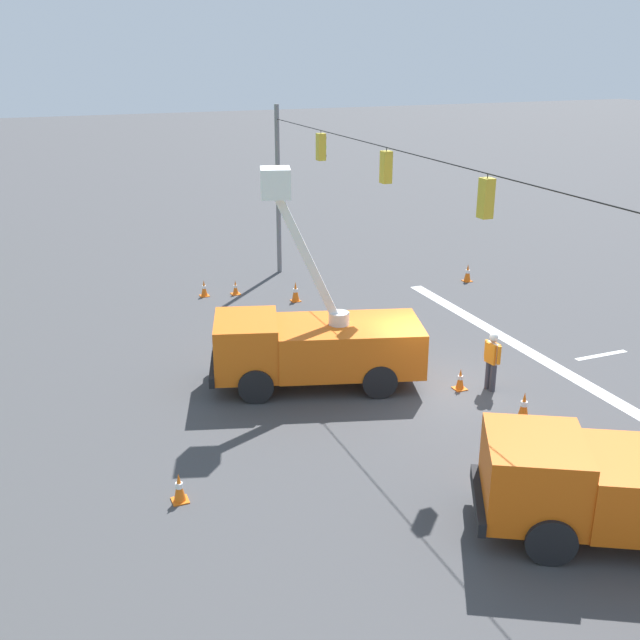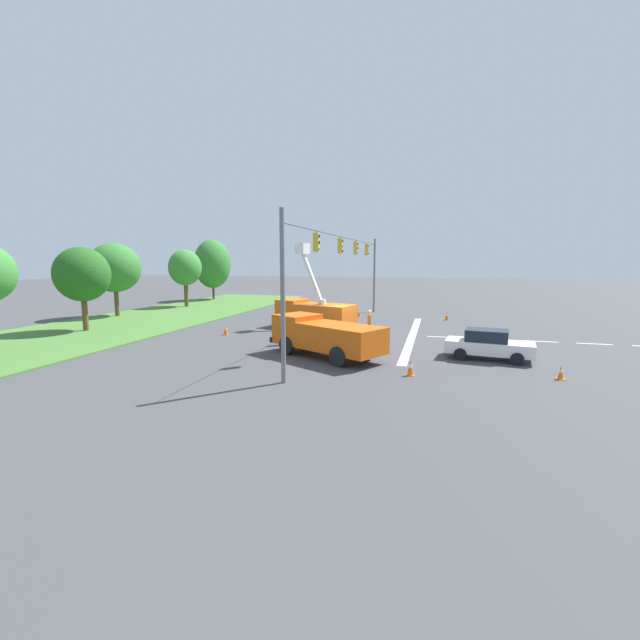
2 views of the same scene
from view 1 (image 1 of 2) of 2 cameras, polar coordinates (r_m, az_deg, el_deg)
The scene contains 12 objects.
ground_plane at distance 22.27m, azimuth 7.96°, elevation -5.12°, with size 200.00×200.00×0.00m, color #424244.
lane_markings at distance 25.62m, azimuth 19.78°, elevation -2.70°, with size 17.60×15.25×0.01m.
signal_gantry at distance 20.81m, azimuth 8.48°, elevation 6.44°, with size 26.20×0.33×7.20m.
utility_truck_bucket_lift at distance 21.80m, azimuth -0.48°, elevation -1.66°, with size 4.09×6.58×6.37m.
road_worker at distance 22.10m, azimuth 12.98°, elevation -2.82°, with size 0.65×0.29×1.77m.
traffic_cone_foreground_left at distance 30.38m, azimuth -6.46°, elevation 2.46°, with size 0.36×0.36×0.59m.
traffic_cone_foreground_right at distance 17.05m, azimuth -10.68°, elevation -12.44°, with size 0.36×0.36×0.70m.
traffic_cone_mid_right at distance 29.34m, azimuth -1.88°, elevation 2.18°, with size 0.36×0.36×0.79m.
traffic_cone_near_bucket at distance 22.21m, azimuth 10.64°, elevation -4.47°, with size 0.36×0.36×0.65m.
traffic_cone_lane_edge_b at distance 32.47m, azimuth 11.18°, elevation 3.55°, with size 0.36×0.36×0.77m.
traffic_cone_far_left at distance 20.87m, azimuth 15.27°, elevation -6.31°, with size 0.36×0.36×0.77m.
traffic_cone_far_right at distance 30.30m, azimuth -8.82°, elevation 2.40°, with size 0.36×0.36×0.67m.
Camera 1 is at (-17.35, 10.32, 9.41)m, focal length 42.00 mm.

